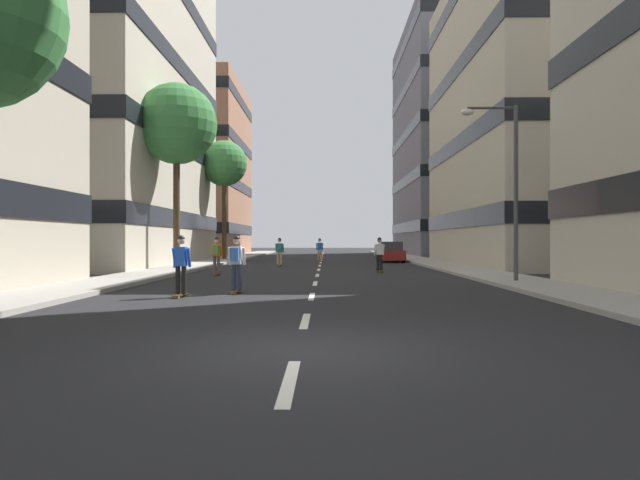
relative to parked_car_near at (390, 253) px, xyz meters
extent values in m
plane|color=black|center=(-5.19, -6.08, -0.70)|extent=(169.25, 169.25, 0.00)
cube|color=#9E9991|center=(-12.91, -2.55, -0.63)|extent=(2.66, 77.57, 0.14)
cube|color=#9E9991|center=(2.53, -2.55, -0.63)|extent=(2.66, 77.57, 0.14)
cube|color=silver|center=(-5.19, -36.29, -0.70)|extent=(0.16, 2.20, 0.01)
cube|color=silver|center=(-5.19, -31.29, -0.70)|extent=(0.16, 2.20, 0.01)
cube|color=silver|center=(-5.19, -26.29, -0.70)|extent=(0.16, 2.20, 0.01)
cube|color=silver|center=(-5.19, -21.29, -0.70)|extent=(0.16, 2.20, 0.01)
cube|color=silver|center=(-5.19, -16.29, -0.70)|extent=(0.16, 2.20, 0.01)
cube|color=silver|center=(-5.19, -11.29, -0.70)|extent=(0.16, 2.20, 0.01)
cube|color=silver|center=(-5.19, -6.29, -0.70)|extent=(0.16, 2.20, 0.01)
cube|color=silver|center=(-5.19, -1.29, -0.70)|extent=(0.16, 2.20, 0.01)
cube|color=silver|center=(-5.19, 3.71, -0.70)|extent=(0.16, 2.20, 0.01)
cube|color=silver|center=(-5.19, 8.71, -0.70)|extent=(0.16, 2.20, 0.01)
cube|color=silver|center=(-5.19, 13.71, -0.70)|extent=(0.16, 2.20, 0.01)
cube|color=silver|center=(-5.19, 18.71, -0.70)|extent=(0.16, 2.20, 0.01)
cube|color=silver|center=(-5.19, 23.71, -0.70)|extent=(0.16, 2.20, 0.01)
cube|color=silver|center=(-5.19, 28.71, -0.70)|extent=(0.16, 2.20, 0.01)
cube|color=#BCB29E|center=(-20.94, -4.96, 16.68)|extent=(13.40, 22.09, 34.76)
cube|color=black|center=(-20.94, -4.96, 2.28)|extent=(13.52, 22.21, 1.10)
cube|color=black|center=(-20.94, -4.96, 7.25)|extent=(13.52, 22.21, 1.10)
cube|color=black|center=(-20.94, -4.96, 12.21)|extent=(13.52, 22.21, 1.10)
cube|color=#9E6B51|center=(-20.94, 20.79, 8.72)|extent=(13.40, 16.86, 18.84)
cube|color=black|center=(-20.94, 20.79, 2.13)|extent=(13.52, 16.98, 1.10)
cube|color=black|center=(-20.94, 20.79, 6.84)|extent=(13.52, 16.98, 1.10)
cube|color=black|center=(-20.94, 20.79, 11.55)|extent=(13.52, 16.98, 1.10)
cube|color=black|center=(-20.94, 20.79, 16.26)|extent=(13.52, 16.98, 1.10)
cube|color=#B2A893|center=(10.56, -4.96, 9.25)|extent=(13.40, 20.39, 19.90)
cube|color=black|center=(10.56, -4.96, 2.29)|extent=(13.52, 20.51, 1.10)
cube|color=black|center=(10.56, -4.96, 7.26)|extent=(13.52, 20.51, 1.10)
cube|color=black|center=(10.56, -4.96, 12.24)|extent=(13.52, 20.51, 1.10)
cube|color=slate|center=(10.56, 20.79, 11.87)|extent=(13.40, 22.19, 25.14)
cube|color=black|center=(10.56, 20.79, 2.32)|extent=(13.52, 22.31, 1.10)
cube|color=black|center=(10.56, 20.79, 7.35)|extent=(13.52, 22.31, 1.10)
cube|color=black|center=(10.56, 20.79, 12.38)|extent=(13.52, 22.31, 1.10)
cube|color=black|center=(10.56, 20.79, 17.40)|extent=(13.52, 22.31, 1.10)
cube|color=black|center=(10.56, 20.79, 22.43)|extent=(13.52, 22.31, 1.10)
cube|color=maroon|center=(0.00, 0.04, -0.17)|extent=(1.80, 4.40, 0.70)
cube|color=#2D3338|center=(0.00, -0.11, 0.50)|extent=(1.60, 2.10, 0.64)
cylinder|color=black|center=(-0.80, 1.49, -0.38)|extent=(0.22, 0.64, 0.64)
cylinder|color=black|center=(0.80, 1.49, -0.38)|extent=(0.22, 0.64, 0.64)
cylinder|color=black|center=(-0.80, -1.41, -0.38)|extent=(0.22, 0.64, 0.64)
cylinder|color=black|center=(0.80, -1.41, -0.38)|extent=(0.22, 0.64, 0.64)
cylinder|color=#4C3823|center=(-12.91, 2.67, 2.61)|extent=(0.36, 0.36, 6.34)
sphere|color=#387A3D|center=(-12.91, 2.67, 7.05)|extent=(3.64, 3.64, 3.64)
cylinder|color=#4C3823|center=(-12.91, -11.84, 2.58)|extent=(0.36, 0.36, 6.29)
sphere|color=#387A3D|center=(-12.91, -11.84, 7.26)|extent=(4.38, 4.38, 4.38)
cylinder|color=#3F3F44|center=(2.26, -21.56, 2.69)|extent=(0.16, 0.16, 6.50)
cylinder|color=#3F3F44|center=(1.36, -21.56, 5.84)|extent=(1.80, 0.10, 0.10)
ellipsoid|color=silver|center=(0.46, -21.56, 5.69)|extent=(0.50, 0.30, 0.24)
cube|color=brown|center=(-5.30, 1.82, -0.62)|extent=(0.23, 0.91, 0.02)
cylinder|color=#D8BF4C|center=(-5.31, 2.14, -0.66)|extent=(0.18, 0.08, 0.07)
cylinder|color=#D8BF4C|center=(-5.29, 1.50, -0.66)|extent=(0.18, 0.08, 0.07)
cylinder|color=tan|center=(-5.39, 1.82, -0.21)|extent=(0.15, 0.15, 0.80)
cylinder|color=tan|center=(-5.21, 1.82, -0.21)|extent=(0.15, 0.15, 0.80)
cube|color=blue|center=(-5.30, 1.82, 0.47)|extent=(0.33, 0.21, 0.55)
cylinder|color=blue|center=(-5.52, 1.86, 0.44)|extent=(0.10, 0.23, 0.55)
cylinder|color=blue|center=(-5.08, 1.88, 0.44)|extent=(0.10, 0.23, 0.55)
sphere|color=#997051|center=(-5.30, 1.84, 0.92)|extent=(0.22, 0.22, 0.22)
sphere|color=black|center=(-5.30, 1.84, 0.97)|extent=(0.21, 0.21, 0.21)
cube|color=brown|center=(-7.53, -25.37, -0.62)|extent=(0.32, 0.92, 0.02)
cylinder|color=#D8BF4C|center=(-7.49, -25.05, -0.66)|extent=(0.19, 0.09, 0.07)
cylinder|color=#D8BF4C|center=(-7.57, -25.69, -0.66)|extent=(0.19, 0.09, 0.07)
cylinder|color=#2D334C|center=(-7.62, -25.36, -0.21)|extent=(0.16, 0.16, 0.80)
cylinder|color=#2D334C|center=(-7.44, -25.38, -0.21)|extent=(0.16, 0.16, 0.80)
cube|color=white|center=(-7.53, -25.37, 0.47)|extent=(0.34, 0.24, 0.55)
cylinder|color=white|center=(-7.74, -25.29, 0.44)|extent=(0.12, 0.24, 0.55)
cylinder|color=white|center=(-7.30, -25.35, 0.44)|extent=(0.12, 0.24, 0.55)
sphere|color=tan|center=(-7.53, -25.35, 0.92)|extent=(0.22, 0.22, 0.22)
sphere|color=black|center=(-7.53, -25.35, 0.97)|extent=(0.21, 0.21, 0.21)
cube|color=#3F72BF|center=(-7.55, -25.55, 0.50)|extent=(0.28, 0.19, 0.40)
cube|color=brown|center=(-9.85, -16.45, -0.62)|extent=(0.23, 0.91, 0.02)
cylinder|color=#D8BF4C|center=(-9.84, -16.13, -0.66)|extent=(0.18, 0.08, 0.07)
cylinder|color=#D8BF4C|center=(-9.86, -16.77, -0.66)|extent=(0.18, 0.08, 0.07)
cylinder|color=#594C47|center=(-9.94, -16.45, -0.21)|extent=(0.15, 0.15, 0.80)
cylinder|color=#594C47|center=(-9.76, -16.46, -0.21)|extent=(0.15, 0.15, 0.80)
cube|color=orange|center=(-9.85, -16.45, 0.47)|extent=(0.33, 0.21, 0.55)
cylinder|color=orange|center=(-10.07, -16.39, 0.44)|extent=(0.10, 0.23, 0.55)
cylinder|color=orange|center=(-9.63, -16.41, 0.44)|extent=(0.10, 0.23, 0.55)
sphere|color=beige|center=(-9.85, -16.43, 0.92)|extent=(0.22, 0.22, 0.22)
sphere|color=black|center=(-9.85, -16.43, 0.97)|extent=(0.21, 0.21, 0.21)
cube|color=#4C8C4C|center=(-9.86, -16.63, 0.50)|extent=(0.27, 0.17, 0.40)
cube|color=brown|center=(-7.70, -7.21, -0.62)|extent=(0.28, 0.91, 0.02)
cylinder|color=#D8BF4C|center=(-7.67, -6.89, -0.66)|extent=(0.19, 0.09, 0.07)
cylinder|color=#D8BF4C|center=(-7.72, -7.53, -0.66)|extent=(0.19, 0.09, 0.07)
cylinder|color=tan|center=(-7.79, -7.20, -0.21)|extent=(0.15, 0.15, 0.80)
cylinder|color=tan|center=(-7.61, -7.22, -0.21)|extent=(0.15, 0.15, 0.80)
cube|color=green|center=(-7.70, -7.21, 0.47)|extent=(0.34, 0.23, 0.55)
cylinder|color=green|center=(-7.91, -7.14, 0.44)|extent=(0.11, 0.24, 0.55)
cylinder|color=green|center=(-7.47, -7.18, 0.44)|extent=(0.11, 0.24, 0.55)
sphere|color=#997051|center=(-7.69, -7.19, 0.92)|extent=(0.22, 0.22, 0.22)
sphere|color=black|center=(-7.69, -7.19, 0.97)|extent=(0.21, 0.21, 0.21)
cube|color=#3F72BF|center=(-7.71, -7.39, 0.50)|extent=(0.27, 0.18, 0.40)
cube|color=brown|center=(-8.93, -26.56, -0.62)|extent=(0.35, 0.92, 0.02)
cylinder|color=#D8BF4C|center=(-8.87, -26.25, -0.66)|extent=(0.19, 0.10, 0.07)
cylinder|color=#D8BF4C|center=(-8.98, -26.88, -0.66)|extent=(0.19, 0.10, 0.07)
cylinder|color=black|center=(-9.02, -26.55, -0.21)|extent=(0.16, 0.16, 0.80)
cylinder|color=black|center=(-8.84, -26.58, -0.21)|extent=(0.16, 0.16, 0.80)
cube|color=blue|center=(-8.93, -26.56, 0.47)|extent=(0.35, 0.25, 0.55)
cylinder|color=blue|center=(-9.14, -26.47, 0.44)|extent=(0.13, 0.24, 0.55)
cylinder|color=blue|center=(-8.70, -26.55, 0.44)|extent=(0.13, 0.24, 0.55)
sphere|color=beige|center=(-8.93, -26.54, 0.92)|extent=(0.22, 0.22, 0.22)
sphere|color=black|center=(-8.93, -26.54, 0.97)|extent=(0.21, 0.21, 0.21)
cube|color=brown|center=(-2.07, -13.77, -0.62)|extent=(0.34, 0.92, 0.02)
cylinder|color=#D8BF4C|center=(-2.12, -13.45, -0.66)|extent=(0.19, 0.10, 0.07)
cylinder|color=#D8BF4C|center=(-2.02, -14.08, -0.66)|extent=(0.19, 0.10, 0.07)
cylinder|color=black|center=(-2.16, -13.78, -0.21)|extent=(0.16, 0.16, 0.80)
cylinder|color=black|center=(-1.98, -13.75, -0.21)|extent=(0.16, 0.16, 0.80)
cube|color=white|center=(-2.07, -13.77, 0.47)|extent=(0.35, 0.25, 0.55)
cylinder|color=white|center=(-2.30, -13.75, 0.44)|extent=(0.13, 0.24, 0.55)
cylinder|color=white|center=(-1.86, -13.68, 0.44)|extent=(0.13, 0.24, 0.55)
sphere|color=#997051|center=(-2.07, -13.75, 0.92)|extent=(0.22, 0.22, 0.22)
sphere|color=black|center=(-2.07, -13.75, 0.97)|extent=(0.21, 0.21, 0.21)
camera|label=1|loc=(-4.76, -42.92, 0.94)|focal=32.26mm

